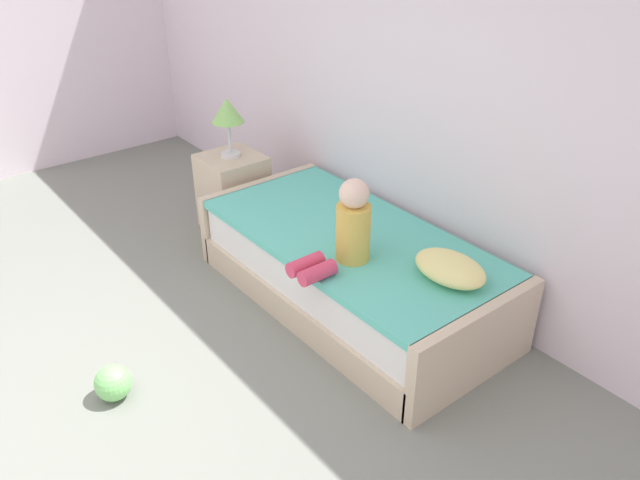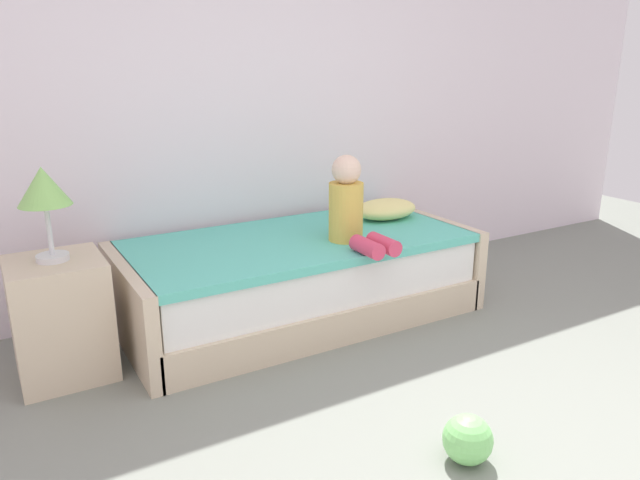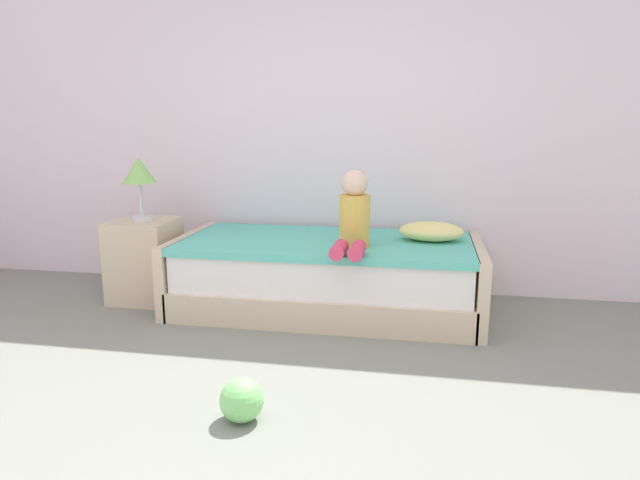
# 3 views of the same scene
# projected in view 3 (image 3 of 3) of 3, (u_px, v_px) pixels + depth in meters

# --- Properties ---
(wall_rear) EXTENTS (7.20, 0.10, 2.90)m
(wall_rear) POSITION_uv_depth(u_px,v_px,m) (349.00, 101.00, 4.27)
(wall_rear) COLOR white
(wall_rear) RESTS_ON ground
(bed) EXTENTS (2.11, 1.00, 0.50)m
(bed) POSITION_uv_depth(u_px,v_px,m) (327.00, 275.00, 3.95)
(bed) COLOR beige
(bed) RESTS_ON ground
(nightstand) EXTENTS (0.44, 0.44, 0.60)m
(nightstand) POSITION_uv_depth(u_px,v_px,m) (145.00, 260.00, 4.15)
(nightstand) COLOR beige
(nightstand) RESTS_ON ground
(table_lamp) EXTENTS (0.24, 0.24, 0.45)m
(table_lamp) POSITION_uv_depth(u_px,v_px,m) (139.00, 174.00, 4.01)
(table_lamp) COLOR silver
(table_lamp) RESTS_ON nightstand
(child_figure) EXTENTS (0.20, 0.51, 0.50)m
(child_figure) POSITION_uv_depth(u_px,v_px,m) (354.00, 217.00, 3.60)
(child_figure) COLOR gold
(child_figure) RESTS_ON bed
(pillow) EXTENTS (0.44, 0.30, 0.13)m
(pillow) POSITION_uv_depth(u_px,v_px,m) (431.00, 231.00, 3.86)
(pillow) COLOR #F2E58C
(pillow) RESTS_ON bed
(toy_ball) EXTENTS (0.20, 0.20, 0.20)m
(toy_ball) POSITION_uv_depth(u_px,v_px,m) (242.00, 400.00, 2.49)
(toy_ball) COLOR #7FD872
(toy_ball) RESTS_ON ground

